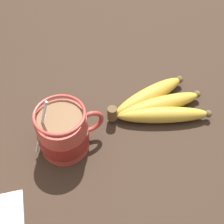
# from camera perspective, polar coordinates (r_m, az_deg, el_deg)

# --- Properties ---
(table) EXTENTS (1.25, 1.25, 0.03)m
(table) POSITION_cam_1_polar(r_m,az_deg,el_deg) (0.65, -3.97, -4.86)
(table) COLOR #332319
(table) RESTS_ON ground
(coffee_mug) EXTENTS (0.14, 0.10, 0.14)m
(coffee_mug) POSITION_cam_1_polar(r_m,az_deg,el_deg) (0.59, -8.84, -3.69)
(coffee_mug) COLOR #B23D33
(coffee_mug) RESTS_ON table
(banana_bunch) EXTENTS (0.21, 0.14, 0.04)m
(banana_bunch) POSITION_cam_1_polar(r_m,az_deg,el_deg) (0.67, 8.08, 1.39)
(banana_bunch) COLOR brown
(banana_bunch) RESTS_ON table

